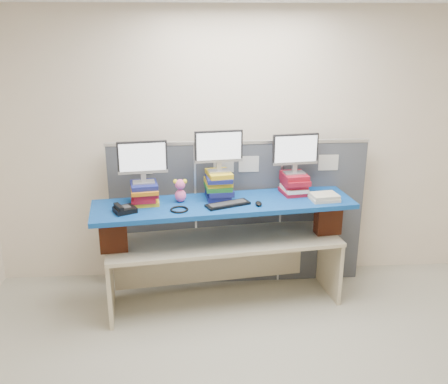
{
  "coord_description": "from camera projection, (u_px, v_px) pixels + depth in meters",
  "views": [
    {
      "loc": [
        -0.48,
        -2.97,
        2.63
      ],
      "look_at": [
        -0.17,
        1.36,
        1.15
      ],
      "focal_mm": 40.0,
      "sensor_mm": 36.0,
      "label": 1
    }
  ],
  "objects": [
    {
      "name": "keyboard",
      "position": [
        228.0,
        204.0,
        4.53
      ],
      "size": [
        0.43,
        0.28,
        0.03
      ],
      "rotation": [
        0.0,
        0.0,
        0.39
      ],
      "color": "black",
      "rests_on": "blue_board"
    },
    {
      "name": "book_stack_center",
      "position": [
        219.0,
        185.0,
        4.69
      ],
      "size": [
        0.28,
        0.32,
        0.26
      ],
      "color": "navy",
      "rests_on": "blue_board"
    },
    {
      "name": "desk_phone",
      "position": [
        124.0,
        209.0,
        4.37
      ],
      "size": [
        0.23,
        0.22,
        0.08
      ],
      "rotation": [
        0.0,
        0.0,
        0.47
      ],
      "color": "black",
      "rests_on": "blue_board"
    },
    {
      "name": "plush_toy",
      "position": [
        180.0,
        190.0,
        4.6
      ],
      "size": [
        0.13,
        0.1,
        0.22
      ],
      "rotation": [
        0.0,
        0.0,
        0.33
      ],
      "color": "#F05B9E",
      "rests_on": "blue_board"
    },
    {
      "name": "mouse",
      "position": [
        259.0,
        203.0,
        4.54
      ],
      "size": [
        0.1,
        0.12,
        0.03
      ],
      "primitive_type": "ellipsoid",
      "rotation": [
        0.0,
        0.0,
        0.49
      ],
      "color": "black",
      "rests_on": "blue_board"
    },
    {
      "name": "blue_board",
      "position": [
        224.0,
        204.0,
        4.63
      ],
      "size": [
        2.47,
        0.9,
        0.04
      ],
      "primitive_type": "cube",
      "rotation": [
        0.0,
        0.0,
        0.12
      ],
      "color": "navy",
      "rests_on": "brick_pier_left"
    },
    {
      "name": "book_stack_left",
      "position": [
        144.0,
        193.0,
        4.56
      ],
      "size": [
        0.28,
        0.33,
        0.2
      ],
      "color": "gold",
      "rests_on": "blue_board"
    },
    {
      "name": "book_stack_right",
      "position": [
        294.0,
        183.0,
        4.83
      ],
      "size": [
        0.28,
        0.33,
        0.2
      ],
      "color": "maroon",
      "rests_on": "blue_board"
    },
    {
      "name": "brick_pier_right",
      "position": [
        328.0,
        217.0,
        4.83
      ],
      "size": [
        0.26,
        0.16,
        0.33
      ],
      "primitive_type": "cube",
      "rotation": [
        0.0,
        0.0,
        0.12
      ],
      "color": "maroon",
      "rests_on": "desk"
    },
    {
      "name": "room",
      "position": [
        265.0,
        222.0,
        3.23
      ],
      "size": [
        5.0,
        4.0,
        2.8
      ],
      "color": "#F8E5CC",
      "rests_on": "ground"
    },
    {
      "name": "headset",
      "position": [
        179.0,
        209.0,
        4.41
      ],
      "size": [
        0.17,
        0.17,
        0.02
      ],
      "primitive_type": "torus",
      "rotation": [
        0.0,
        0.0,
        -0.01
      ],
      "color": "black",
      "rests_on": "blue_board"
    },
    {
      "name": "brick_pier_left",
      "position": [
        113.0,
        234.0,
        4.45
      ],
      "size": [
        0.26,
        0.16,
        0.33
      ],
      "primitive_type": "cube",
      "rotation": [
        0.0,
        0.0,
        0.12
      ],
      "color": "maroon",
      "rests_on": "desk"
    },
    {
      "name": "monitor_right",
      "position": [
        295.0,
        151.0,
        4.72
      ],
      "size": [
        0.45,
        0.15,
        0.39
      ],
      "rotation": [
        0.0,
        0.0,
        0.12
      ],
      "color": "#9B9BA0",
      "rests_on": "book_stack_right"
    },
    {
      "name": "cubicle_partition",
      "position": [
        238.0,
        213.0,
        5.11
      ],
      "size": [
        2.6,
        0.06,
        1.53
      ],
      "color": "#3E4149",
      "rests_on": "ground"
    },
    {
      "name": "binder_stack",
      "position": [
        324.0,
        197.0,
        4.66
      ],
      "size": [
        0.28,
        0.24,
        0.06
      ],
      "rotation": [
        0.0,
        0.0,
        0.15
      ],
      "color": "beige",
      "rests_on": "blue_board"
    },
    {
      "name": "monitor_left",
      "position": [
        142.0,
        159.0,
        4.46
      ],
      "size": [
        0.45,
        0.15,
        0.39
      ],
      "rotation": [
        0.0,
        0.0,
        0.12
      ],
      "color": "#9B9BA0",
      "rests_on": "book_stack_left"
    },
    {
      "name": "desk",
      "position": [
        224.0,
        252.0,
        4.78
      ],
      "size": [
        2.27,
        0.91,
        0.67
      ],
      "rotation": [
        0.0,
        0.0,
        0.12
      ],
      "color": "beige",
      "rests_on": "ground"
    },
    {
      "name": "monitor_center",
      "position": [
        219.0,
        149.0,
        4.57
      ],
      "size": [
        0.45,
        0.15,
        0.39
      ],
      "rotation": [
        0.0,
        0.0,
        0.12
      ],
      "color": "#9B9BA0",
      "rests_on": "book_stack_center"
    }
  ]
}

